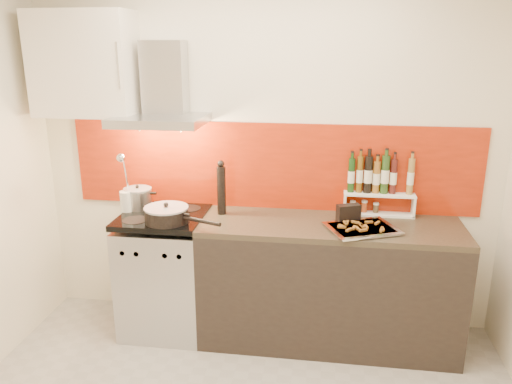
% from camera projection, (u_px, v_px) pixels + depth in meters
% --- Properties ---
extents(back_wall, '(3.40, 0.02, 2.60)m').
position_uv_depth(back_wall, '(265.00, 155.00, 3.67)').
color(back_wall, silver).
rests_on(back_wall, ground).
extents(backsplash, '(3.00, 0.02, 0.64)m').
position_uv_depth(backsplash, '(271.00, 166.00, 3.67)').
color(backsplash, maroon).
rests_on(backsplash, back_wall).
extents(range_stove, '(0.60, 0.60, 0.91)m').
position_uv_depth(range_stove, '(166.00, 273.00, 3.72)').
color(range_stove, '#B7B7BA').
rests_on(range_stove, ground).
extents(counter, '(1.80, 0.60, 0.90)m').
position_uv_depth(counter, '(328.00, 283.00, 3.56)').
color(counter, black).
rests_on(counter, ground).
extents(range_hood, '(0.62, 0.50, 0.61)m').
position_uv_depth(range_hood, '(163.00, 95.00, 3.48)').
color(range_hood, '#B7B7BA').
rests_on(range_hood, back_wall).
extents(upper_cabinet, '(0.70, 0.35, 0.72)m').
position_uv_depth(upper_cabinet, '(85.00, 64.00, 3.48)').
color(upper_cabinet, white).
rests_on(upper_cabinet, back_wall).
extents(stock_pot, '(0.21, 0.21, 0.18)m').
position_uv_depth(stock_pot, '(138.00, 198.00, 3.70)').
color(stock_pot, '#B7B7BA').
rests_on(stock_pot, range_stove).
extents(saute_pan, '(0.57, 0.32, 0.14)m').
position_uv_depth(saute_pan, '(167.00, 214.00, 3.42)').
color(saute_pan, black).
rests_on(saute_pan, range_stove).
extents(utensil_jar, '(0.10, 0.14, 0.46)m').
position_uv_depth(utensil_jar, '(126.00, 195.00, 3.61)').
color(utensil_jar, silver).
rests_on(utensil_jar, range_stove).
extents(pepper_mill, '(0.06, 0.06, 0.40)m').
position_uv_depth(pepper_mill, '(221.00, 188.00, 3.57)').
color(pepper_mill, black).
rests_on(pepper_mill, counter).
extents(step_shelf, '(0.50, 0.14, 0.44)m').
position_uv_depth(step_shelf, '(377.00, 187.00, 3.55)').
color(step_shelf, white).
rests_on(step_shelf, counter).
extents(caddy_box, '(0.17, 0.12, 0.14)m').
position_uv_depth(caddy_box, '(348.00, 214.00, 3.43)').
color(caddy_box, black).
rests_on(caddy_box, counter).
extents(baking_tray, '(0.54, 0.48, 0.03)m').
position_uv_depth(baking_tray, '(362.00, 228.00, 3.30)').
color(baking_tray, silver).
rests_on(baking_tray, counter).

